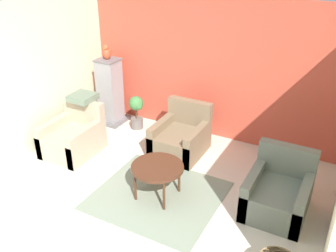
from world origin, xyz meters
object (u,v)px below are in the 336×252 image
Objects in this scene: birdcage at (110,93)px; potted_plant at (136,109)px; parrot at (107,52)px; armchair_right at (278,194)px; armchair_middle at (181,138)px; armchair_left at (73,138)px; coffee_table at (157,169)px.

birdcage is 1.96× the size of potted_plant.
parrot is at bearing 90.00° from birdcage.
potted_plant is at bearing -1.54° from birdcage.
armchair_right is 1.00× the size of armchair_middle.
armchair_right is 3.64m from birdcage.
birdcage is (-0.13, 1.23, 0.33)m from armchair_left.
parrot reaches higher than birdcage.
birdcage is 4.39× the size of parrot.
parrot is at bearing 95.84° from armchair_left.
armchair_left is 3.11× the size of parrot.
birdcage is at bearing 166.57° from armchair_middle.
armchair_left is 1.76m from armchair_middle.
birdcage is at bearing 161.89° from armchair_right.
birdcage is (-1.69, 0.40, 0.33)m from armchair_middle.
armchair_left reaches higher than potted_plant.
coffee_table is 0.81× the size of armchair_right.
coffee_table is 0.81× the size of armchair_middle.
armchair_left is at bearing -84.16° from parrot.
armchair_right is 1.90m from armchair_middle.
armchair_middle reaches higher than potted_plant.
coffee_table is at bearing -49.70° from potted_plant.
armchair_middle is 3.11× the size of parrot.
coffee_table is 2.09m from potted_plant.
coffee_table is at bearing -78.56° from armchair_middle.
parrot is (-0.00, 0.00, 0.77)m from birdcage.
armchair_middle is 2.06m from parrot.
birdcage is at bearing 140.17° from coffee_table.
parrot is at bearing 166.50° from armchair_middle.
armchair_left and armchair_middle have the same top height.
parrot is at bearing 140.13° from coffee_table.
parrot reaches higher than armchair_left.
birdcage is (-1.93, 1.61, 0.14)m from coffee_table.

